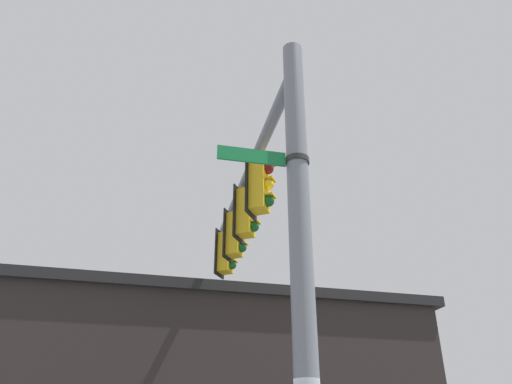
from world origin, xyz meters
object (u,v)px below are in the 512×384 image
at_px(traffic_light_mid_outer, 236,234).
at_px(traffic_light_nearest_pole, 260,186).
at_px(traffic_light_arm_end, 226,252).
at_px(street_name_sign, 279,159).
at_px(bird_flying, 276,115).
at_px(traffic_light_mid_inner, 247,213).

bearing_deg(traffic_light_mid_outer, traffic_light_nearest_pole, 34.43).
bearing_deg(traffic_light_arm_end, street_name_sign, 31.70).
bearing_deg(street_name_sign, bird_flying, -160.99).
distance_m(traffic_light_mid_outer, bird_flying, 5.12).
bearing_deg(traffic_light_nearest_pole, traffic_light_arm_end, -145.57).
xyz_separation_m(traffic_light_nearest_pole, traffic_light_mid_inner, (-1.03, -0.70, 0.00)).
height_order(traffic_light_mid_outer, street_name_sign, traffic_light_mid_outer).
distance_m(traffic_light_mid_inner, traffic_light_arm_end, 2.49).
xyz_separation_m(traffic_light_mid_outer, street_name_sign, (4.17, 2.50, -0.82)).
distance_m(traffic_light_mid_outer, street_name_sign, 4.93).
xyz_separation_m(traffic_light_mid_inner, traffic_light_arm_end, (-2.06, -1.41, 0.00)).
relative_size(traffic_light_nearest_pole, street_name_sign, 1.15).
bearing_deg(traffic_light_nearest_pole, bird_flying, -165.75).
distance_m(traffic_light_nearest_pole, traffic_light_mid_inner, 1.25).
height_order(traffic_light_nearest_pole, traffic_light_mid_inner, same).
bearing_deg(traffic_light_mid_outer, traffic_light_arm_end, -145.57).
bearing_deg(traffic_light_nearest_pole, traffic_light_mid_inner, -145.57).
bearing_deg(traffic_light_nearest_pole, street_name_sign, 27.40).
bearing_deg(bird_flying, traffic_light_mid_outer, -10.71).
xyz_separation_m(traffic_light_mid_inner, traffic_light_mid_outer, (-1.03, -0.70, 0.00)).
xyz_separation_m(traffic_light_nearest_pole, street_name_sign, (2.11, 1.09, -0.82)).
xyz_separation_m(traffic_light_mid_inner, street_name_sign, (3.14, 1.80, -0.82)).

